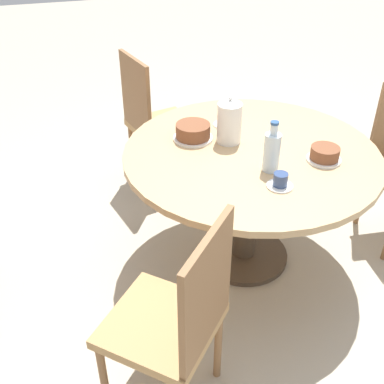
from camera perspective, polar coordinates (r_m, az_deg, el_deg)
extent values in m
plane|color=#B2A893|center=(2.97, 6.08, -7.53)|extent=(14.00, 14.00, 0.00)
cylinder|color=#473828|center=(2.96, 6.10, -7.31)|extent=(0.53, 0.53, 0.03)
cylinder|color=#473828|center=(2.74, 6.53, -1.88)|extent=(0.13, 0.13, 0.66)
cylinder|color=tan|center=(2.55, 7.04, 4.49)|extent=(1.35, 1.35, 0.04)
cylinder|color=olive|center=(2.34, -5.29, -14.59)|extent=(0.03, 0.03, 0.42)
cylinder|color=olive|center=(2.16, -10.41, -20.92)|extent=(0.03, 0.03, 0.42)
cylinder|color=olive|center=(2.23, 3.11, -17.65)|extent=(0.03, 0.03, 0.42)
cube|color=tan|center=(2.00, -3.71, -15.43)|extent=(0.59, 0.59, 0.04)
cube|color=olive|center=(1.74, 1.77, -11.77)|extent=(0.31, 0.29, 0.50)
cylinder|color=olive|center=(3.27, 19.47, -0.49)|extent=(0.03, 0.03, 0.42)
cylinder|color=olive|center=(3.48, 0.76, 3.92)|extent=(0.03, 0.03, 0.42)
cylinder|color=olive|center=(3.75, -2.11, 6.31)|extent=(0.03, 0.03, 0.42)
cylinder|color=olive|center=(3.33, -4.55, 2.31)|extent=(0.03, 0.03, 0.42)
cylinder|color=olive|center=(3.61, -7.13, 4.90)|extent=(0.03, 0.03, 0.42)
cube|color=tan|center=(3.43, -3.38, 7.81)|extent=(0.51, 0.51, 0.04)
cube|color=olive|center=(3.24, -6.69, 11.32)|extent=(0.39, 0.13, 0.50)
cylinder|color=white|center=(2.57, 4.44, 8.15)|extent=(0.13, 0.13, 0.22)
cone|color=white|center=(2.52, 4.56, 10.57)|extent=(0.12, 0.12, 0.02)
sphere|color=white|center=(2.52, 4.58, 10.99)|extent=(0.02, 0.02, 0.02)
cylinder|color=silver|center=(2.34, 9.42, 4.63)|extent=(0.08, 0.08, 0.19)
cylinder|color=silver|center=(2.28, 9.71, 7.33)|extent=(0.04, 0.04, 0.05)
cylinder|color=#2D5184|center=(2.27, 9.79, 8.08)|extent=(0.04, 0.04, 0.01)
cylinder|color=white|center=(2.64, 0.11, 6.43)|extent=(0.22, 0.22, 0.01)
cylinder|color=brown|center=(2.62, 0.12, 7.28)|extent=(0.19, 0.19, 0.08)
cylinder|color=white|center=(2.52, 15.34, 3.74)|extent=(0.17, 0.17, 0.01)
cylinder|color=brown|center=(2.51, 15.47, 4.48)|extent=(0.14, 0.14, 0.06)
cylinder|color=white|center=(2.79, 3.81, 7.98)|extent=(0.12, 0.12, 0.01)
cylinder|color=#334775|center=(2.78, 3.84, 8.64)|extent=(0.07, 0.07, 0.06)
cylinder|color=white|center=(2.27, 10.24, 0.70)|extent=(0.12, 0.12, 0.01)
cylinder|color=#334775|center=(2.25, 10.33, 1.45)|extent=(0.07, 0.07, 0.06)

